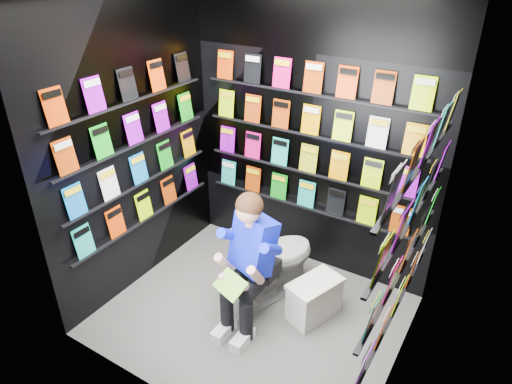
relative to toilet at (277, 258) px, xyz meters
The scene contains 13 objects.
floor 0.54m from the toilet, 91.25° to the right, with size 2.40×2.40×0.00m, color #565654.
wall_back 1.11m from the toilet, 90.81° to the left, with size 2.40×0.04×2.60m, color black.
wall_front 1.68m from the toilet, 90.35° to the right, with size 2.40×0.04×2.60m, color black.
wall_left 1.58m from the toilet, 161.99° to the right, with size 0.04×2.00×2.60m, color black.
wall_right 1.56m from the toilet, 18.25° to the right, with size 0.04×2.00×2.60m, color black.
comics_back 1.10m from the toilet, 90.85° to the left, with size 2.10×0.06×1.37m, color #D83B06, non-canonical shape.
comics_left 1.56m from the toilet, 161.56° to the right, with size 0.06×1.70×1.37m, color #D83B06, non-canonical shape.
comics_right 1.54m from the toilet, 18.69° to the right, with size 0.06×1.70×1.37m, color #D83B06, non-canonical shape.
toilet is the anchor object (origin of this frame).
longbox 0.50m from the toilet, 15.71° to the right, with size 0.24×0.44×0.33m, color white.
longbox_lid 0.45m from the toilet, 15.71° to the right, with size 0.27×0.47×0.03m, color white.
reader 0.53m from the toilet, 90.00° to the right, with size 0.48×0.70×1.29m, color #0D19D2, non-canonical shape.
held_comic 0.76m from the toilet, 90.00° to the right, with size 0.27×0.01×0.18m, color #189E4D.
Camera 1 is at (1.59, -2.53, 2.82)m, focal length 32.00 mm.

